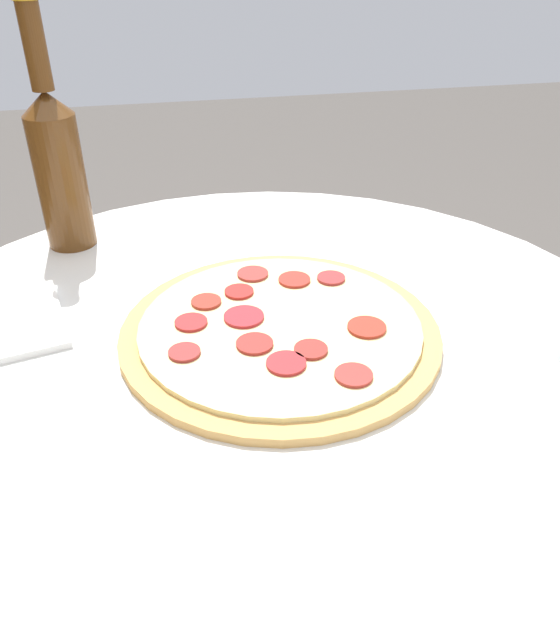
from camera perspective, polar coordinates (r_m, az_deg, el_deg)
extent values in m
cylinder|color=silver|center=(0.91, -0.94, -20.45)|extent=(0.08, 0.08, 0.65)
cylinder|color=silver|center=(0.67, -1.20, -2.92)|extent=(0.87, 0.87, 0.02)
cylinder|color=tan|center=(0.67, 0.00, -1.07)|extent=(0.34, 0.34, 0.01)
cylinder|color=beige|center=(0.67, 0.00, -0.50)|extent=(0.30, 0.30, 0.01)
cylinder|color=#A32D27|center=(0.59, 6.74, -5.03)|extent=(0.04, 0.04, 0.00)
cylinder|color=maroon|center=(0.71, -6.76, 1.68)|extent=(0.03, 0.03, 0.00)
cylinder|color=#A52C1E|center=(0.66, 7.94, -0.67)|extent=(0.04, 0.04, 0.00)
cylinder|color=#A7211D|center=(0.72, -3.76, 2.60)|extent=(0.03, 0.03, 0.00)
cylinder|color=maroon|center=(0.63, -2.34, -2.18)|extent=(0.04, 0.04, 0.00)
cylinder|color=#A82329|center=(0.67, -3.33, 0.30)|extent=(0.04, 0.04, 0.00)
cylinder|color=maroon|center=(0.62, 2.84, -2.71)|extent=(0.03, 0.03, 0.00)
cylinder|color=maroon|center=(0.76, -2.51, 4.23)|extent=(0.04, 0.04, 0.00)
cylinder|color=#A32223|center=(0.67, -8.14, -0.22)|extent=(0.04, 0.04, 0.00)
cylinder|color=maroon|center=(0.75, 4.69, 3.84)|extent=(0.03, 0.03, 0.00)
cylinder|color=#A42326|center=(0.60, 0.57, -3.98)|extent=(0.04, 0.04, 0.00)
cylinder|color=maroon|center=(0.63, -8.73, -2.94)|extent=(0.03, 0.03, 0.00)
cylinder|color=#A62A20|center=(0.74, 1.32, 3.71)|extent=(0.04, 0.04, 0.00)
cylinder|color=#563314|center=(0.89, -19.32, 11.77)|extent=(0.06, 0.06, 0.18)
cone|color=#563314|center=(0.86, -20.61, 18.11)|extent=(0.06, 0.06, 0.03)
cylinder|color=#563314|center=(0.85, -21.50, 22.23)|extent=(0.03, 0.03, 0.10)
cube|color=white|center=(0.75, -22.57, -0.02)|extent=(0.16, 0.12, 0.01)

